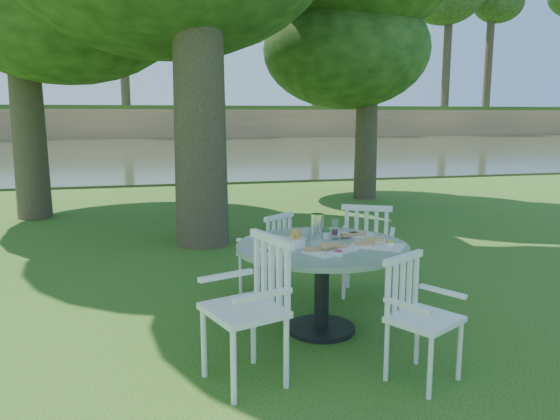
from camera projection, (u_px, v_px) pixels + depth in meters
The scene contains 9 objects.
ground at pixel (285, 300), 5.26m from camera, with size 140.00×140.00×0.00m, color #1D430E.
table at pixel (322, 261), 4.42m from camera, with size 1.39×1.39×0.73m.
chair_ne at pixel (367, 243), 5.24m from camera, with size 0.62×0.61×0.93m.
chair_nw at pixel (271, 248), 5.31m from camera, with size 0.57×0.56×0.83m.
chair_sw at pixel (257, 297), 3.60m from camera, with size 0.60×0.62×0.98m.
chair_se at pixel (414, 308), 3.65m from camera, with size 0.56×0.55×0.83m.
tableware at pixel (321, 239), 4.42m from camera, with size 1.19×0.82×0.21m.
river at pixel (171, 151), 27.27m from camera, with size 100.00×28.00×0.12m, color #2B311D.
far_bank at pixel (161, 45), 43.43m from camera, with size 100.00×18.00×15.20m.
Camera 1 is at (-1.25, -4.88, 1.76)m, focal length 35.00 mm.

